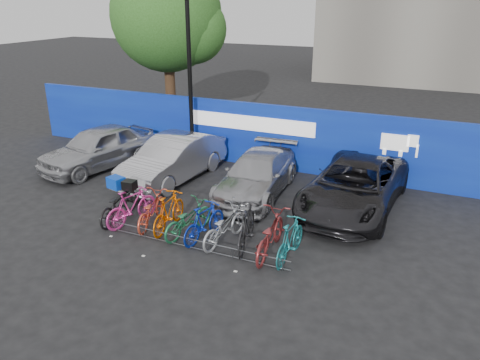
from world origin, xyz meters
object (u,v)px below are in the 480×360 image
Objects in this scene: bike_0 at (118,204)px; bike_7 at (247,227)px; bike_6 at (224,226)px; bike_1 at (132,207)px; car_0 at (98,147)px; bike_rack at (187,242)px; bike_9 at (290,240)px; bike_3 at (169,212)px; bike_2 at (151,210)px; bike_8 at (270,234)px; car_2 at (257,175)px; car_1 at (173,159)px; bike_4 at (188,219)px; car_3 at (354,186)px; bike_5 at (204,222)px; tree at (171,18)px; lamppost at (190,77)px.

bike_7 is at bearing 175.63° from bike_0.
bike_1 is at bearing 11.73° from bike_6.
bike_rack is at bearing -19.99° from car_0.
bike_7 reaches higher than bike_9.
car_0 is 2.60× the size of bike_3.
bike_2 is 3.61m from bike_8.
car_2 is 2.45× the size of bike_6.
bike_8 is at bearing -29.97° from car_1.
car_1 is 6.44m from bike_9.
car_0 is 2.49× the size of bike_6.
car_0 is 5.24m from bike_1.
bike_8 is at bearing -164.69° from bike_1.
car_0 is 2.42× the size of bike_7.
bike_4 is at bearing 170.74° from bike_3.
bike_2 is (-4.98, -3.43, -0.27)m from car_3.
bike_3 is 0.98× the size of bike_4.
car_2 is 2.56× the size of bike_3.
bike_0 is 2.82m from bike_5.
car_0 is (0.69, -6.68, -4.29)m from tree.
bike_8 is (2.03, 0.61, 0.38)m from bike_rack.
car_1 is 3.15m from car_2.
car_0 is at bearing -18.15° from bike_9.
bike_1 reaches higher than bike_2.
car_3 is at bearing -121.30° from bike_5.
bike_5 reaches higher than bike_2.
car_2 reaches higher than bike_7.
bike_7 is at bearing -11.17° from bike_8.
lamppost is 7.99m from bike_8.
bike_7 is (-2.04, -3.46, -0.17)m from car_3.
bike_8 reaches higher than bike_6.
car_3 reaches higher than bike_5.
bike_9 is (4.69, 0.00, -0.01)m from bike_1.
bike_1 is 1.01× the size of bike_3.
car_3 is at bearing -15.47° from lamppost.
bike_4 is (1.77, 0.09, -0.06)m from bike_1.
bike_9 is (2.38, -0.02, 0.01)m from bike_5.
car_2 is at bearing -129.83° from bike_2.
tree is at bearing -43.84° from bike_9.
bike_rack is at bearing 130.25° from bike_4.
bike_5 is (0.20, 0.59, 0.35)m from bike_rack.
bike_8 is (4.65, -0.03, 0.04)m from bike_0.
bike_2 is 1.06× the size of bike_5.
tree reaches higher than bike_2.
car_0 is 9.50m from car_3.
car_2 is at bearing -87.18° from bike_4.
bike_3 reaches higher than bike_4.
tree is 11.77m from bike_0.
bike_8 reaches higher than bike_0.
tree is at bearing -51.74° from bike_8.
car_3 is 3.09× the size of bike_9.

